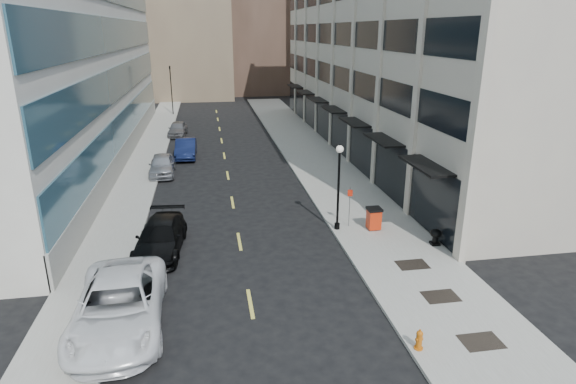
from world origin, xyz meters
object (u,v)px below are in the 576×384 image
object	(u,v)px
car_blue_sedan	(186,148)
traffic_signal	(170,69)
car_white_van	(119,305)
car_silver_sedan	(162,165)
lamppost	(339,180)
car_grey_sedan	(178,129)
sign_post	(350,201)
fire_hydrant	(419,340)
car_black_pickup	(160,237)
trash_bin	(374,218)
urn_planter	(436,235)

from	to	relation	value
car_blue_sedan	traffic_signal	bearing A→B (deg)	97.08
car_white_van	car_blue_sedan	world-z (taller)	car_white_van
car_silver_sedan	lamppost	bearing A→B (deg)	-52.43
car_grey_sedan	car_white_van	bearing A→B (deg)	-86.44
car_white_van	sign_post	distance (m)	13.21
car_grey_sedan	fire_hydrant	world-z (taller)	car_grey_sedan
lamppost	sign_post	distance (m)	1.53
traffic_signal	sign_post	world-z (taller)	traffic_signal
traffic_signal	car_black_pickup	distance (m)	40.85
car_grey_sedan	trash_bin	world-z (taller)	car_grey_sedan
fire_hydrant	lamppost	world-z (taller)	lamppost
fire_hydrant	sign_post	xyz separation A→B (m)	(0.73, 10.71, 1.09)
car_white_van	car_grey_sedan	world-z (taller)	car_white_van
car_grey_sedan	fire_hydrant	bearing A→B (deg)	-71.05
trash_bin	car_silver_sedan	bearing A→B (deg)	131.95
urn_planter	trash_bin	bearing A→B (deg)	134.56
car_white_van	lamppost	bearing A→B (deg)	33.96
fire_hydrant	trash_bin	xyz separation A→B (m)	(1.92, 10.09, 0.29)
car_white_van	urn_planter	size ratio (longest dim) A/B	8.28
car_black_pickup	lamppost	distance (m)	9.45
car_grey_sedan	sign_post	world-z (taller)	sign_post
car_black_pickup	car_grey_sedan	world-z (taller)	car_black_pickup
trash_bin	urn_planter	bearing A→B (deg)	-46.46
car_grey_sedan	lamppost	xyz separation A→B (m)	(9.60, -26.56, 2.19)
car_black_pickup	car_grey_sedan	xyz separation A→B (m)	(-0.45, 27.51, -0.03)
traffic_signal	lamppost	xyz separation A→B (m)	(10.80, -39.56, -2.80)
car_silver_sedan	trash_bin	xyz separation A→B (m)	(12.02, -12.91, 0.03)
fire_hydrant	sign_post	bearing A→B (deg)	74.28
car_silver_sedan	car_blue_sedan	world-z (taller)	car_blue_sedan
sign_post	urn_planter	xyz separation A→B (m)	(3.57, -3.03, -0.96)
sign_post	car_black_pickup	bearing A→B (deg)	-157.07
fire_hydrant	lamppost	distance (m)	10.72
trash_bin	sign_post	distance (m)	1.56
car_white_van	car_silver_sedan	world-z (taller)	car_white_van
car_silver_sedan	traffic_signal	bearing A→B (deg)	90.25
fire_hydrant	car_blue_sedan	bearing A→B (deg)	95.07
fire_hydrant	urn_planter	size ratio (longest dim) A/B	0.93
fire_hydrant	urn_planter	xyz separation A→B (m)	(4.30, 7.68, 0.13)
car_black_pickup	lamppost	xyz separation A→B (m)	(9.16, 0.95, 2.16)
car_black_pickup	trash_bin	size ratio (longest dim) A/B	4.35
car_silver_sedan	car_grey_sedan	xyz separation A→B (m)	(0.50, 14.00, -0.04)
car_blue_sedan	lamppost	distance (m)	19.63
car_black_pickup	fire_hydrant	bearing A→B (deg)	-40.90
car_grey_sedan	sign_post	size ratio (longest dim) A/B	1.92
car_black_pickup	car_blue_sedan	size ratio (longest dim) A/B	1.10
traffic_signal	car_white_van	distance (m)	47.08
trash_bin	fire_hydrant	bearing A→B (deg)	-101.80
car_black_pickup	lamppost	size ratio (longest dim) A/B	1.11
car_white_van	lamppost	xyz separation A→B (m)	(10.10, 7.27, 1.99)
fire_hydrant	trash_bin	distance (m)	10.28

